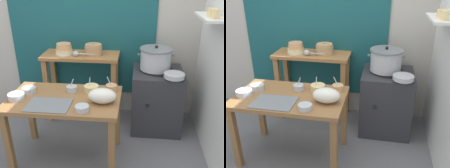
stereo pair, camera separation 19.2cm
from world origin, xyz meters
TOP-DOWN VIEW (x-y plane):
  - ground_plane at (0.00, 0.00)m, footprint 9.00×9.00m
  - wall_back at (0.08, 1.10)m, footprint 4.40×0.12m
  - prep_table at (-0.13, -0.01)m, footprint 1.10×0.66m
  - back_shelf_table at (-0.14, 0.83)m, footprint 0.96×0.40m
  - stove_block at (0.83, 0.70)m, footprint 0.60×0.61m
  - steamer_pot at (0.79, 0.72)m, footprint 0.43×0.38m
  - clay_pot at (0.03, 0.83)m, footprint 0.22×0.22m
  - bowl_stack_enamel at (-0.34, 0.82)m, footprint 0.22×0.22m
  - ladle at (-0.16, 0.74)m, footprint 0.27×0.07m
  - serving_tray at (-0.22, -0.18)m, footprint 0.40×0.28m
  - plastic_bag at (0.26, -0.07)m, footprint 0.27×0.18m
  - wide_pan at (0.98, 0.47)m, footprint 0.23×0.23m
  - prep_bowl_0 at (-0.08, 0.13)m, footprint 0.11×0.11m
  - prep_bowl_1 at (-0.51, 0.07)m, footprint 0.14×0.14m
  - prep_bowl_2 at (0.10, -0.24)m, footprint 0.13×0.13m
  - prep_bowl_3 at (-0.57, -0.09)m, footprint 0.16×0.16m
  - prep_bowl_4 at (0.32, 0.20)m, footprint 0.12×0.12m
  - prep_bowl_5 at (0.12, 0.15)m, footprint 0.15×0.15m

SIDE VIEW (x-z plane):
  - ground_plane at x=0.00m, z-range 0.00..0.00m
  - stove_block at x=0.83m, z-range -0.01..0.77m
  - prep_table at x=-0.13m, z-range 0.25..0.97m
  - back_shelf_table at x=-0.14m, z-range 0.23..1.13m
  - serving_tray at x=-0.22m, z-range 0.72..0.73m
  - prep_bowl_2 at x=0.10m, z-range 0.72..0.77m
  - prep_bowl_1 at x=-0.51m, z-range 0.72..0.78m
  - prep_bowl_3 at x=-0.57m, z-range 0.72..0.78m
  - prep_bowl_0 at x=-0.08m, z-range 0.69..0.82m
  - prep_bowl_4 at x=0.32m, z-range 0.68..0.83m
  - prep_bowl_5 at x=0.12m, z-range 0.68..0.83m
  - plastic_bag at x=0.26m, z-range 0.72..0.86m
  - wide_pan at x=0.98m, z-range 0.78..0.83m
  - steamer_pot at x=0.79m, z-range 0.76..1.05m
  - ladle at x=-0.16m, z-range 0.90..0.97m
  - bowl_stack_enamel at x=-0.34m, z-range 0.89..1.03m
  - clay_pot at x=0.03m, z-range 0.89..1.04m
  - wall_back at x=0.08m, z-range 0.00..2.60m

